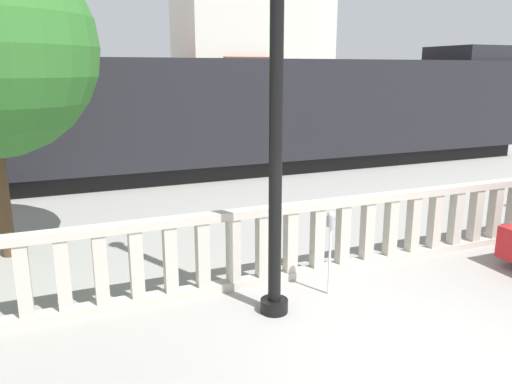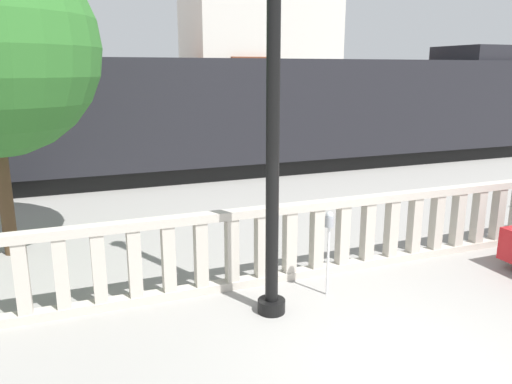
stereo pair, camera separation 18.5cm
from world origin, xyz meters
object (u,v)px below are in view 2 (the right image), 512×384
object	(u,v)px
train_far	(29,100)
train_near	(225,115)
lamppost	(273,88)
parking_meter	(329,230)

from	to	relation	value
train_far	train_near	bearing A→B (deg)	-63.67
lamppost	train_far	distance (m)	24.72
train_near	train_far	xyz separation A→B (m)	(-6.91, 13.96, -0.10)
lamppost	train_near	xyz separation A→B (m)	(2.65, 10.35, -1.31)
lamppost	parking_meter	size ratio (longest dim) A/B	4.88
lamppost	train_far	bearing A→B (deg)	99.94
parking_meter	train_near	size ratio (longest dim) A/B	0.05
train_near	train_far	distance (m)	15.58
lamppost	parking_meter	xyz separation A→B (m)	(1.10, 0.23, -2.27)
lamppost	train_near	size ratio (longest dim) A/B	0.27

